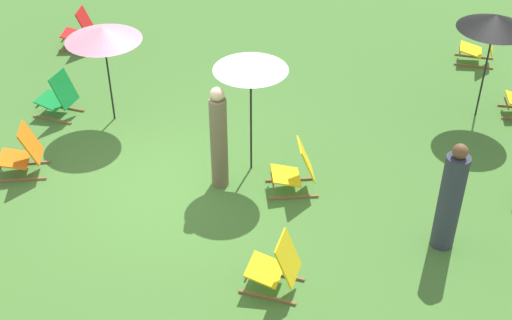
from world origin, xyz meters
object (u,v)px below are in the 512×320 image
object	(u,v)px
umbrella_2	(495,22)
person_1	(450,200)
deckchair_9	(58,97)
deckchair_10	(277,267)
deckchair_3	(80,31)
deckchair_6	(296,170)
deckchair_8	(480,46)
umbrella_1	(103,34)
person_0	(219,140)
umbrella_0	(251,62)
deckchair_7	(23,153)

from	to	relation	value
umbrella_2	person_1	world-z (taller)	umbrella_2
deckchair_9	deckchair_10	distance (m)	5.62
deckchair_3	person_1	world-z (taller)	person_1
umbrella_2	person_1	distance (m)	3.77
deckchair_6	deckchair_8	size ratio (longest dim) A/B	0.99
deckchair_10	umbrella_1	bearing A→B (deg)	-128.64
deckchair_3	person_0	size ratio (longest dim) A/B	0.49
umbrella_1	umbrella_0	bearing A→B (deg)	62.20
deckchair_6	person_1	size ratio (longest dim) A/B	0.50
deckchair_7	deckchair_10	distance (m)	4.61
deckchair_9	umbrella_1	size ratio (longest dim) A/B	0.49
person_0	deckchair_9	bearing A→B (deg)	178.50
deckchair_3	deckchair_8	distance (m)	8.12
deckchair_7	umbrella_1	size ratio (longest dim) A/B	0.48
person_0	deckchair_10	bearing A→B (deg)	-36.63
deckchair_10	deckchair_8	bearing A→B (deg)	163.35
deckchair_6	umbrella_1	bearing A→B (deg)	-127.79
deckchair_3	deckchair_8	size ratio (longest dim) A/B	0.99
person_0	person_1	distance (m)	3.41
umbrella_0	umbrella_1	xyz separation A→B (m)	(-1.32, -2.51, -0.25)
deckchair_8	umbrella_1	world-z (taller)	umbrella_1
deckchair_10	person_1	size ratio (longest dim) A/B	0.51
deckchair_8	deckchair_6	bearing A→B (deg)	-27.53
deckchair_9	umbrella_2	xyz separation A→B (m)	(-0.45, 7.37, 1.42)
deckchair_6	deckchair_10	bearing A→B (deg)	-14.05
umbrella_1	person_0	xyz separation A→B (m)	(1.77, 2.07, -0.81)
deckchair_8	umbrella_1	xyz separation A→B (m)	(2.56, -6.80, 1.26)
deckchair_8	person_1	xyz separation A→B (m)	(5.49, -1.54, 0.41)
deckchair_7	person_0	xyz separation A→B (m)	(0.11, 3.08, 0.45)
deckchair_3	umbrella_0	xyz separation A→B (m)	(4.07, 3.83, 1.51)
deckchair_8	umbrella_0	xyz separation A→B (m)	(3.88, -4.29, 1.51)
umbrella_1	deckchair_6	bearing A→B (deg)	60.43
deckchair_7	deckchair_9	bearing A→B (deg)	169.13
deckchair_7	deckchair_8	bearing A→B (deg)	108.87
deckchair_7	deckchair_9	xyz separation A→B (m)	(-1.72, 0.04, 0.00)
deckchair_3	person_0	world-z (taller)	person_0
deckchair_6	deckchair_7	bearing A→B (deg)	-100.50
umbrella_0	umbrella_2	bearing A→B (deg)	115.37
deckchair_7	umbrella_1	distance (m)	2.32
deckchair_7	umbrella_2	size ratio (longest dim) A/B	0.43
deckchair_9	umbrella_1	xyz separation A→B (m)	(0.06, 0.97, 1.26)
deckchair_8	person_1	size ratio (longest dim) A/B	0.51
deckchair_3	deckchair_8	xyz separation A→B (m)	(0.18, 8.12, 0.00)
deckchair_7	deckchair_8	distance (m)	8.88
deckchair_6	person_1	distance (m)	2.36
deckchair_7	umbrella_2	bearing A→B (deg)	96.88
deckchair_8	deckchair_9	distance (m)	8.17
deckchair_10	umbrella_2	size ratio (longest dim) A/B	0.44
deckchair_6	umbrella_0	distance (m)	1.75
deckchair_7	umbrella_0	xyz separation A→B (m)	(-0.33, 3.53, 1.51)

